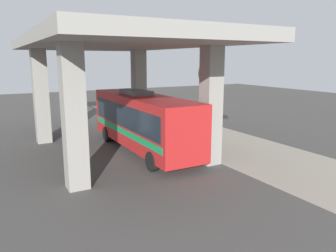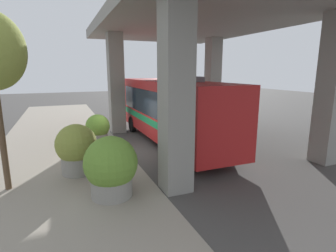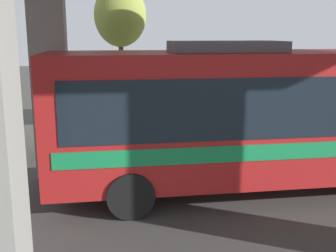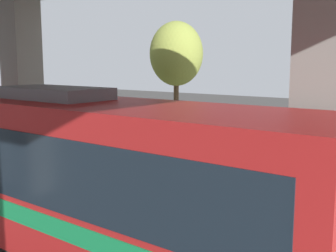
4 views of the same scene
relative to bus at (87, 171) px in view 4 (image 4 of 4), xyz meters
The scene contains 8 objects.
ground_plane 3.29m from the bus, 166.30° to the right, with size 80.00×80.00×0.00m, color #474442.
sidewalk_strip 5.93m from the bus, behind, with size 6.00×40.00×0.02m.
bus is the anchor object (origin of this frame).
fire_hydrant 4.59m from the bus, 168.64° to the right, with size 0.50×0.24×1.12m.
planter_front 3.94m from the bus, 169.17° to the left, with size 1.20×1.20×1.72m.
planter_middle 6.46m from the bus, 130.06° to the right, with size 1.65×1.65×1.93m.
planter_back 5.63m from the bus, 153.24° to the right, with size 1.52×1.52×1.92m.
street_tree_near 8.20m from the bus, 156.84° to the right, with size 1.98×1.98×5.63m.
Camera 4 is at (8.09, 6.90, 4.09)m, focal length 45.00 mm.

